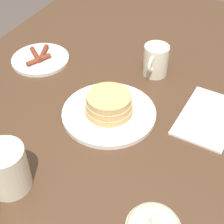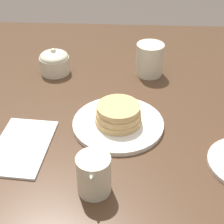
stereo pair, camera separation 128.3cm
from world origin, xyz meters
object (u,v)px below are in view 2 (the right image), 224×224
(pancake_plate, at_px, (118,119))
(coffee_mug, at_px, (150,59))
(napkin, at_px, (22,146))
(creamer_pitcher, at_px, (94,174))
(sugar_bowl, at_px, (54,62))

(pancake_plate, xyz_separation_m, coffee_mug, (0.28, -0.09, 0.03))
(coffee_mug, height_order, napkin, coffee_mug)
(creamer_pitcher, distance_m, napkin, 0.22)
(pancake_plate, xyz_separation_m, creamer_pitcher, (-0.21, 0.04, 0.03))
(pancake_plate, relative_size, coffee_mug, 1.94)
(creamer_pitcher, bearing_deg, sugar_bowl, 19.57)
(coffee_mug, relative_size, creamer_pitcher, 1.10)
(pancake_plate, relative_size, creamer_pitcher, 2.13)
(creamer_pitcher, xyz_separation_m, sugar_bowl, (0.48, 0.17, -0.01))
(pancake_plate, distance_m, coffee_mug, 0.29)
(pancake_plate, relative_size, sugar_bowl, 2.48)
(pancake_plate, bearing_deg, coffee_mug, -17.53)
(pancake_plate, bearing_deg, sugar_bowl, 38.47)
(creamer_pitcher, bearing_deg, coffee_mug, -14.57)
(pancake_plate, height_order, creamer_pitcher, creamer_pitcher)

